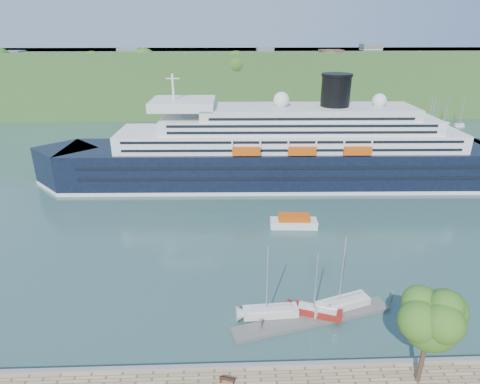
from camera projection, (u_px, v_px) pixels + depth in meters
name	position (u px, v px, depth m)	size (l,w,h in m)	color
ground	(288.00, 371.00, 41.49)	(400.00, 400.00, 0.00)	#294945
far_hillside	(240.00, 80.00, 170.87)	(400.00, 50.00, 24.00)	#2F5823
quay_coping	(289.00, 364.00, 40.87)	(220.00, 0.50, 0.30)	slate
cruise_ship	(280.00, 131.00, 87.10)	(107.87, 15.71, 24.22)	black
park_bench	(227.00, 379.00, 38.80)	(1.53, 0.63, 0.98)	#401F12
promenade_tree	(428.00, 334.00, 37.06)	(6.85, 6.85, 11.35)	#315817
floating_pontoon	(312.00, 319.00, 48.61)	(20.13, 2.46, 0.45)	slate
sailboat_white_near	(271.00, 285.00, 47.27)	(7.39, 2.05, 9.55)	silver
sailboat_red	(319.00, 288.00, 47.60)	(6.62, 1.84, 8.55)	maroon
sailboat_white_far	(346.00, 276.00, 48.58)	(7.78, 2.16, 10.05)	silver
tender_launch	(294.00, 221.00, 71.10)	(8.37, 2.86, 2.31)	#C5490B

